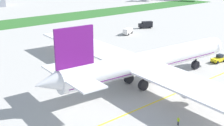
% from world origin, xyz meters
% --- Properties ---
extents(ground_plane, '(600.00, 600.00, 0.00)m').
position_xyz_m(ground_plane, '(0.00, 0.00, 0.00)').
color(ground_plane, '#ADAAA5').
rests_on(ground_plane, ground).
extents(apron_taxi_line, '(280.00, 0.36, 0.01)m').
position_xyz_m(apron_taxi_line, '(0.00, -2.60, 0.00)').
color(apron_taxi_line, yellow).
rests_on(apron_taxi_line, ground).
extents(airliner_foreground, '(53.59, 86.63, 15.55)m').
position_xyz_m(airliner_foreground, '(-1.19, 5.58, 5.28)').
color(airliner_foreground, white).
rests_on(airliner_foreground, ground).
extents(pushback_tug, '(6.39, 2.60, 2.20)m').
position_xyz_m(pushback_tug, '(26.82, 3.25, 1.01)').
color(pushback_tug, yellow).
rests_on(pushback_tug, ground).
extents(ground_crew_wingwalker_port, '(0.37, 0.52, 1.58)m').
position_xyz_m(ground_crew_wingwalker_port, '(-10.73, -11.35, 0.96)').
color(ground_crew_wingwalker_port, black).
rests_on(ground_crew_wingwalker_port, ground).
extents(service_truck_baggage_loader, '(6.10, 4.23, 2.48)m').
position_xyz_m(service_truck_baggage_loader, '(32.46, 46.79, 1.39)').
color(service_truck_baggage_loader, white).
rests_on(service_truck_baggage_loader, ground).
extents(service_truck_fuel_bowser, '(6.37, 4.63, 2.99)m').
position_xyz_m(service_truck_fuel_bowser, '(47.04, 50.58, 1.60)').
color(service_truck_fuel_bowser, black).
rests_on(service_truck_fuel_bowser, ground).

